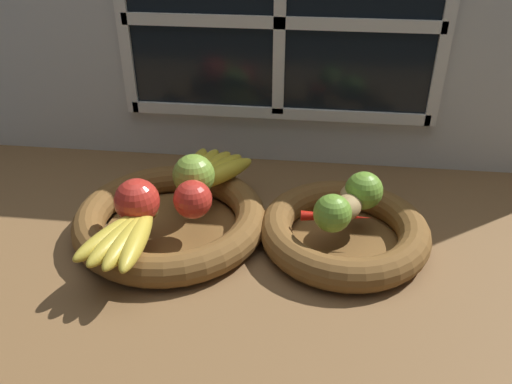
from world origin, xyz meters
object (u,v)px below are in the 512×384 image
apple_red_front (137,201)px  chili_pepper (336,217)px  apple_green_back (194,175)px  apple_red_right (193,199)px  fruit_bowl_right (344,231)px  banana_bunch_front (126,236)px  potato_large (347,207)px  fruit_bowl_left (171,220)px  banana_bunch_back (209,171)px  lime_near (332,213)px  potato_back (357,194)px  lime_far (364,191)px

apple_red_front → chili_pepper: (33.17, 3.55, -2.92)cm
chili_pepper → apple_green_back: bearing=163.3°
apple_red_right → fruit_bowl_right: bearing=5.5°
apple_red_front → banana_bunch_front: bearing=-88.8°
potato_large → apple_red_right: bearing=-174.5°
banana_bunch_front → potato_large: bearing=18.8°
fruit_bowl_left → banana_bunch_front: 13.22cm
banana_bunch_back → lime_near: lime_near is taller
fruit_bowl_right → potato_back: (1.94, 4.28, 5.13)cm
fruit_bowl_left → banana_bunch_back: size_ratio=2.02×
banana_bunch_back → lime_far: size_ratio=2.57×
banana_bunch_back → lime_near: 27.31cm
banana_bunch_back → lime_far: bearing=-13.3°
banana_bunch_front → lime_far: lime_far is taller
apple_red_front → fruit_bowl_left: bearing=51.2°
banana_bunch_back → lime_far: lime_far is taller
potato_back → fruit_bowl_left: bearing=-172.6°
fruit_bowl_left → apple_green_back: 9.04cm
chili_pepper → lime_near: bearing=-112.4°
apple_red_front → lime_far: apple_red_front is taller
apple_red_right → potato_large: apple_red_right is taller
banana_bunch_back → lime_near: bearing=-31.6°
apple_green_back → lime_near: (24.84, -8.52, -0.67)cm
apple_red_right → lime_far: 29.54cm
fruit_bowl_left → apple_red_right: 8.40cm
apple_red_front → potato_back: 37.94cm
banana_bunch_front → lime_near: lime_near is taller
banana_bunch_front → potato_large: potato_large is taller
apple_red_right → banana_bunch_back: size_ratio=0.39×
apple_green_back → potato_large: 27.82cm
chili_pepper → fruit_bowl_left: bearing=174.0°
apple_green_back → potato_large: size_ratio=1.16×
chili_pepper → fruit_bowl_right: bearing=34.8°
fruit_bowl_right → apple_red_right: bearing=-174.5°
apple_red_right → banana_bunch_front: size_ratio=0.37×
fruit_bowl_right → apple_red_front: 35.82cm
potato_large → lime_near: bearing=-123.7°
banana_bunch_front → fruit_bowl_right: bearing=18.8°
apple_green_back → banana_bunch_back: (1.62, 5.77, -2.15)cm
lime_near → chili_pepper: lime_near is taller
fruit_bowl_left → apple_red_right: (5.00, -2.50, 6.27)cm
banana_bunch_front → apple_green_back: bearing=66.1°
lime_near → potato_back: bearing=61.0°
potato_back → banana_bunch_front: bearing=-156.3°
potato_back → lime_near: 9.25cm
banana_bunch_back → potato_back: (27.68, -6.25, 0.49)cm
fruit_bowl_left → chili_pepper: chili_pepper is taller
banana_bunch_front → potato_back: 40.02cm
apple_red_right → lime_far: same height
potato_back → lime_near: lime_near is taller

